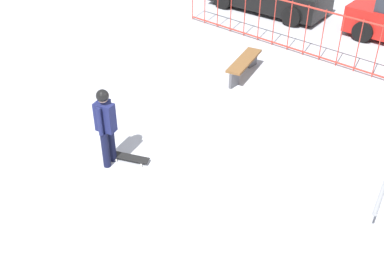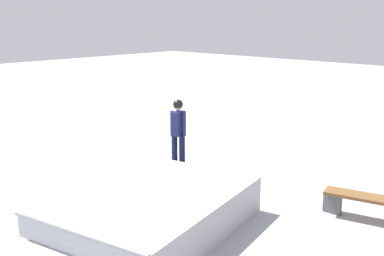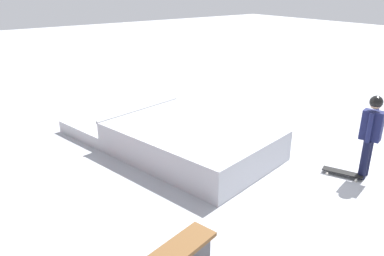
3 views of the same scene
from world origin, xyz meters
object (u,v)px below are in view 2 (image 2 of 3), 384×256
object	(u,v)px
skateboard	(180,168)
park_bench	(368,202)
skate_ramp	(135,224)
skater	(178,128)

from	to	relation	value
skateboard	park_bench	distance (m)	4.57
skate_ramp	park_bench	world-z (taller)	skate_ramp
skater	park_bench	xyz separation A→B (m)	(-0.11, 4.87, -0.65)
skater	skateboard	xyz separation A→B (m)	(0.26, 0.32, -0.93)
skate_ramp	skateboard	bearing A→B (deg)	-158.72
skateboard	skate_ramp	bearing A→B (deg)	-169.98
skate_ramp	skater	world-z (taller)	skater
skate_ramp	skater	bearing A→B (deg)	-156.89
skate_ramp	park_bench	size ratio (longest dim) A/B	3.52
skate_ramp	skateboard	size ratio (longest dim) A/B	7.12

